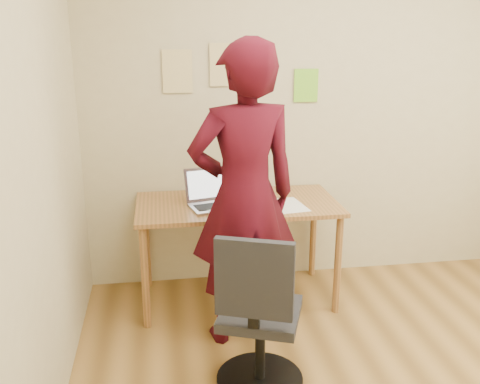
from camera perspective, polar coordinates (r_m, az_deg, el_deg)
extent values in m
cube|color=#C7BB91|center=(4.10, 8.29, 9.16)|extent=(3.50, 0.04, 2.70)
cube|color=#C7BB91|center=(2.27, -23.38, 1.48)|extent=(0.04, 3.50, 2.70)
cube|color=#9B6735|center=(3.73, -0.29, -1.35)|extent=(1.40, 0.70, 0.03)
cylinder|color=#9B6735|center=(3.56, -10.10, -9.01)|extent=(0.05, 0.05, 0.71)
cylinder|color=#9B6735|center=(3.74, 10.39, -7.68)|extent=(0.05, 0.05, 0.71)
cylinder|color=#9B6735|center=(4.11, -9.95, -5.34)|extent=(0.05, 0.05, 0.71)
cylinder|color=#9B6735|center=(4.27, 7.82, -4.37)|extent=(0.05, 0.05, 0.71)
cube|color=#B8B8C0|center=(3.62, -2.59, -1.56)|extent=(0.38, 0.31, 0.02)
cube|color=black|center=(3.62, -2.59, -1.42)|extent=(0.30, 0.19, 0.00)
cube|color=#B8B8C0|center=(3.72, -3.38, 0.90)|extent=(0.34, 0.15, 0.23)
cube|color=white|center=(3.72, -3.38, 0.90)|extent=(0.30, 0.12, 0.19)
cube|color=white|center=(3.68, 5.02, -1.42)|extent=(0.27, 0.35, 0.00)
cube|color=black|center=(3.55, 2.15, -2.02)|extent=(0.06, 0.11, 0.01)
cube|color=#3F4C59|center=(3.55, 2.16, -1.95)|extent=(0.05, 0.09, 0.00)
cube|color=#D6C080|center=(3.87, -6.70, 12.65)|extent=(0.21, 0.00, 0.30)
cube|color=#D6C080|center=(3.90, -1.68, 13.41)|extent=(0.21, 0.00, 0.30)
cube|color=#7ACD2E|center=(4.03, 7.06, 11.21)|extent=(0.18, 0.00, 0.24)
cube|color=black|center=(2.96, 2.20, -12.83)|extent=(0.53, 0.53, 0.06)
cube|color=black|center=(2.65, 1.52, -9.29)|extent=(0.38, 0.18, 0.41)
cube|color=black|center=(2.75, 1.50, -13.18)|extent=(0.07, 0.05, 0.11)
cylinder|color=black|center=(3.08, 2.15, -16.45)|extent=(0.06, 0.06, 0.41)
cylinder|color=black|center=(3.19, 2.11, -19.33)|extent=(0.49, 0.49, 0.03)
imported|color=#380711|center=(3.21, 0.42, -0.55)|extent=(0.75, 0.55, 1.87)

